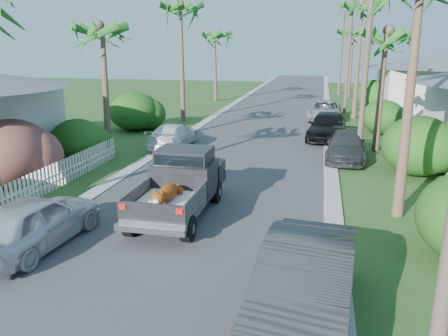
% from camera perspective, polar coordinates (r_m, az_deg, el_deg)
% --- Properties ---
extents(ground, '(120.00, 120.00, 0.00)m').
position_cam_1_polar(ground, '(10.37, -10.63, -15.15)').
color(ground, '#324F1D').
rests_on(ground, ground).
extents(road, '(8.00, 100.00, 0.02)m').
position_cam_1_polar(road, '(33.75, 6.07, 6.60)').
color(road, '#38383A').
rests_on(road, ground).
extents(curb_left, '(0.60, 100.00, 0.06)m').
position_cam_1_polar(curb_left, '(34.49, -1.09, 6.91)').
color(curb_left, '#A5A39E').
rests_on(curb_left, ground).
extents(curb_right, '(0.60, 100.00, 0.06)m').
position_cam_1_polar(curb_right, '(33.55, 13.43, 6.24)').
color(curb_right, '#A5A39E').
rests_on(curb_right, ground).
extents(pickup_truck, '(1.98, 5.12, 2.06)m').
position_cam_1_polar(pickup_truck, '(14.26, -5.44, -1.78)').
color(pickup_truck, black).
rests_on(pickup_truck, ground).
extents(parked_car_rn, '(2.20, 5.12, 1.64)m').
position_cam_1_polar(parked_car_rn, '(8.78, 10.51, -15.03)').
color(parked_car_rn, '#282A2C').
rests_on(parked_car_rn, ground).
extents(parked_car_rm, '(2.07, 4.51, 1.28)m').
position_cam_1_polar(parked_car_rm, '(21.68, 15.65, 2.74)').
color(parked_car_rm, '#2E3133').
rests_on(parked_car_rm, ground).
extents(parked_car_rf, '(2.52, 4.95, 1.62)m').
position_cam_1_polar(parked_car_rf, '(26.03, 13.29, 5.37)').
color(parked_car_rf, black).
rests_on(parked_car_rf, ground).
extents(parked_car_rd, '(2.55, 5.08, 1.38)m').
position_cam_1_polar(parked_car_rd, '(33.09, 12.99, 7.30)').
color(parked_car_rd, '#B4B7BC').
rests_on(parked_car_rd, ground).
extents(parked_car_ln, '(2.04, 4.40, 1.46)m').
position_cam_1_polar(parked_car_ln, '(12.77, -23.59, -6.52)').
color(parked_car_ln, silver).
rests_on(parked_car_ln, ground).
extents(parked_car_lf, '(1.85, 4.40, 1.27)m').
position_cam_1_polar(parked_car_lf, '(23.54, -6.69, 4.20)').
color(parked_car_lf, white).
rests_on(parked_car_lf, ground).
extents(palm_l_b, '(4.40, 4.40, 7.40)m').
position_cam_1_polar(palm_l_b, '(22.72, -15.78, 17.32)').
color(palm_l_b, brown).
rests_on(palm_l_b, ground).
extents(palm_l_c, '(4.40, 4.40, 9.20)m').
position_cam_1_polar(palm_l_c, '(31.77, -5.70, 20.35)').
color(palm_l_c, brown).
rests_on(palm_l_c, ground).
extents(palm_l_d, '(4.40, 4.40, 7.70)m').
position_cam_1_polar(palm_l_d, '(43.37, -1.19, 17.20)').
color(palm_l_d, brown).
rests_on(palm_l_d, ground).
extents(palm_r_b, '(4.40, 4.40, 7.20)m').
position_cam_1_polar(palm_r_b, '(23.33, 20.49, 16.39)').
color(palm_r_b, brown).
rests_on(palm_r_b, ground).
extents(palm_r_c, '(4.40, 4.40, 9.40)m').
position_cam_1_polar(palm_r_c, '(34.35, 17.67, 19.71)').
color(palm_r_c, brown).
rests_on(palm_r_c, ground).
extents(palm_r_d, '(4.40, 4.40, 8.00)m').
position_cam_1_polar(palm_r_d, '(48.24, 16.51, 16.78)').
color(palm_r_d, brown).
rests_on(palm_r_d, ground).
extents(shrub_l_b, '(3.00, 3.30, 2.60)m').
position_cam_1_polar(shrub_l_b, '(18.64, -26.00, 1.77)').
color(shrub_l_b, '#BF1B4E').
rests_on(shrub_l_b, ground).
extents(shrub_l_c, '(2.40, 2.64, 2.00)m').
position_cam_1_polar(shrub_l_c, '(21.68, -18.63, 3.48)').
color(shrub_l_c, '#1A4313').
rests_on(shrub_l_c, ground).
extents(shrub_l_d, '(3.20, 3.52, 2.40)m').
position_cam_1_polar(shrub_l_d, '(28.92, -11.61, 7.25)').
color(shrub_l_d, '#1A4313').
rests_on(shrub_l_d, ground).
extents(shrub_r_b, '(3.00, 3.30, 2.50)m').
position_cam_1_polar(shrub_r_b, '(19.98, 24.08, 2.68)').
color(shrub_r_b, '#1A4313').
rests_on(shrub_r_b, ground).
extents(shrub_r_c, '(2.60, 2.86, 2.10)m').
position_cam_1_polar(shrub_r_c, '(28.71, 20.07, 6.26)').
color(shrub_r_c, '#1A4313').
rests_on(shrub_r_c, ground).
extents(shrub_r_d, '(3.20, 3.52, 2.60)m').
position_cam_1_polar(shrub_r_d, '(38.58, 19.04, 8.91)').
color(shrub_r_d, '#1A4313').
rests_on(shrub_r_d, ground).
extents(picket_fence, '(0.10, 11.00, 1.00)m').
position_cam_1_polar(picket_fence, '(17.39, -22.02, -1.42)').
color(picket_fence, white).
rests_on(picket_fence, ground).
extents(house_right_far, '(9.00, 8.00, 4.60)m').
position_cam_1_polar(house_right_far, '(39.38, 26.47, 9.46)').
color(house_right_far, silver).
rests_on(house_right_far, ground).
extents(utility_pole_b, '(1.60, 0.26, 9.00)m').
position_cam_1_polar(utility_pole_b, '(21.23, 18.10, 13.11)').
color(utility_pole_b, brown).
rests_on(utility_pole_b, ground).
extents(utility_pole_c, '(1.60, 0.26, 9.00)m').
position_cam_1_polar(utility_pole_c, '(36.19, 15.97, 14.01)').
color(utility_pole_c, brown).
rests_on(utility_pole_c, ground).
extents(utility_pole_d, '(1.60, 0.26, 9.00)m').
position_cam_1_polar(utility_pole_d, '(51.18, 15.08, 14.38)').
color(utility_pole_d, brown).
rests_on(utility_pole_d, ground).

